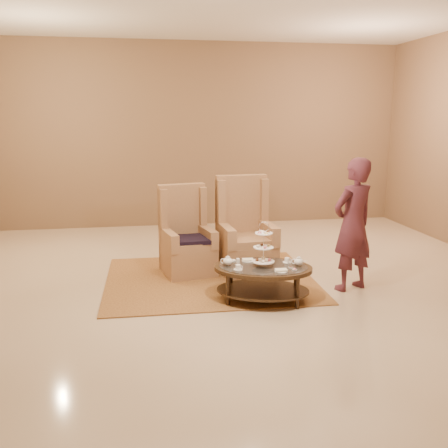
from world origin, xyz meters
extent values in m
plane|color=beige|center=(0.00, 0.00, 0.00)|extent=(8.00, 8.00, 0.00)
cube|color=silver|center=(0.00, 0.00, 0.00)|extent=(8.00, 8.00, 0.02)
cube|color=#836447|center=(0.00, 4.00, 1.75)|extent=(8.00, 0.04, 3.50)
cube|color=#AE7F3E|center=(-0.25, 0.51, 0.01)|extent=(2.75, 2.31, 0.01)
cylinder|color=black|center=(-0.17, -0.44, 0.19)|extent=(0.06, 0.06, 0.37)
cylinder|color=black|center=(0.58, -0.64, 0.19)|extent=(0.06, 0.06, 0.37)
cylinder|color=black|center=(-0.07, -0.04, 0.19)|extent=(0.06, 0.06, 0.37)
cylinder|color=black|center=(0.69, -0.25, 0.19)|extent=(0.06, 0.06, 0.37)
cylinder|color=white|center=(0.26, -0.34, 0.66)|extent=(0.01, 0.01, 0.47)
torus|color=white|center=(0.26, -0.34, 0.89)|extent=(0.12, 0.04, 0.12)
cylinder|color=white|center=(0.26, -0.34, 0.48)|extent=(0.32, 0.32, 0.01)
cylinder|color=white|center=(0.26, -0.34, 0.65)|extent=(0.29, 0.29, 0.01)
cylinder|color=white|center=(0.26, -0.34, 0.82)|extent=(0.25, 0.25, 0.01)
cylinder|color=#C96772|center=(0.33, -0.36, 0.50)|extent=(0.05, 0.05, 0.03)
cylinder|color=tan|center=(0.28, -0.27, 0.50)|extent=(0.05, 0.05, 0.03)
cylinder|color=brown|center=(0.19, -0.32, 0.50)|extent=(0.05, 0.05, 0.03)
cylinder|color=white|center=(0.24, -0.41, 0.50)|extent=(0.05, 0.05, 0.03)
ellipsoid|color=tan|center=(0.32, -0.34, 0.67)|extent=(0.05, 0.05, 0.03)
ellipsoid|color=brown|center=(0.26, -0.28, 0.67)|extent=(0.05, 0.05, 0.03)
ellipsoid|color=white|center=(0.19, -0.35, 0.67)|extent=(0.05, 0.05, 0.03)
ellipsoid|color=#C96772|center=(0.26, -0.41, 0.67)|extent=(0.05, 0.05, 0.03)
cube|color=brown|center=(0.31, -0.32, 0.83)|extent=(0.05, 0.04, 0.02)
cube|color=white|center=(0.24, -0.29, 0.83)|extent=(0.05, 0.04, 0.02)
cube|color=#C96772|center=(0.20, -0.36, 0.83)|extent=(0.05, 0.04, 0.02)
cube|color=tan|center=(0.28, -0.40, 0.83)|extent=(0.05, 0.04, 0.02)
ellipsoid|color=white|center=(-0.14, -0.25, 0.48)|extent=(0.14, 0.14, 0.09)
cylinder|color=white|center=(-0.14, -0.25, 0.52)|extent=(0.06, 0.06, 0.01)
sphere|color=white|center=(-0.14, -0.25, 0.54)|extent=(0.02, 0.02, 0.02)
cone|color=white|center=(-0.08, -0.27, 0.48)|extent=(0.07, 0.04, 0.05)
torus|color=white|center=(-0.20, -0.24, 0.48)|extent=(0.06, 0.03, 0.06)
ellipsoid|color=white|center=(0.67, -0.40, 0.48)|extent=(0.14, 0.14, 0.09)
cylinder|color=white|center=(0.67, -0.40, 0.52)|extent=(0.06, 0.06, 0.01)
sphere|color=white|center=(0.67, -0.40, 0.54)|extent=(0.02, 0.02, 0.02)
cone|color=white|center=(0.73, -0.42, 0.48)|extent=(0.07, 0.04, 0.05)
torus|color=white|center=(0.61, -0.39, 0.48)|extent=(0.06, 0.03, 0.06)
cylinder|color=white|center=(-0.06, -0.43, 0.43)|extent=(0.13, 0.13, 0.01)
cylinder|color=white|center=(-0.06, -0.43, 0.46)|extent=(0.07, 0.07, 0.05)
torus|color=white|center=(-0.02, -0.44, 0.46)|extent=(0.03, 0.02, 0.03)
cylinder|color=white|center=(0.57, -0.25, 0.43)|extent=(0.13, 0.13, 0.01)
cylinder|color=white|center=(0.57, -0.25, 0.46)|extent=(0.07, 0.07, 0.05)
torus|color=white|center=(0.61, -0.26, 0.46)|extent=(0.03, 0.02, 0.03)
cylinder|color=white|center=(0.13, -0.11, 0.43)|extent=(0.18, 0.18, 0.01)
cube|color=beige|center=(0.13, -0.11, 0.44)|extent=(0.14, 0.10, 0.02)
cylinder|color=white|center=(0.41, -0.58, 0.43)|extent=(0.18, 0.18, 0.01)
cube|color=beige|center=(0.41, -0.58, 0.44)|extent=(0.14, 0.10, 0.02)
cylinder|color=white|center=(-0.01, -0.18, 0.45)|extent=(0.05, 0.05, 0.06)
cylinder|color=white|center=(0.57, -0.56, 0.43)|extent=(0.06, 0.06, 0.01)
cylinder|color=#C96772|center=(0.57, -0.56, 0.44)|extent=(0.05, 0.05, 0.01)
cylinder|color=white|center=(0.55, -0.47, 0.43)|extent=(0.06, 0.06, 0.01)
cylinder|color=brown|center=(0.55, -0.47, 0.44)|extent=(0.05, 0.05, 0.01)
cylinder|color=white|center=(-0.04, -0.09, 0.43)|extent=(0.06, 0.06, 0.01)
cylinder|color=white|center=(-0.04, -0.09, 0.44)|extent=(0.05, 0.05, 0.01)
cube|color=#AA7A50|center=(-0.50, 0.82, 0.20)|extent=(0.77, 0.77, 0.39)
cube|color=#AA7A50|center=(-0.50, 0.77, 0.44)|extent=(0.65, 0.65, 0.09)
cube|color=#AA7A50|center=(-0.56, 1.08, 0.60)|extent=(0.66, 0.26, 1.21)
cube|color=#AA7A50|center=(-0.83, 0.99, 0.88)|extent=(0.13, 0.22, 0.56)
cube|color=#AA7A50|center=(-0.28, 1.10, 0.88)|extent=(0.13, 0.22, 0.56)
cube|color=#AA7A50|center=(-0.76, 0.72, 0.51)|extent=(0.23, 0.60, 0.24)
cube|color=#AA7A50|center=(-0.23, 0.83, 0.51)|extent=(0.23, 0.60, 0.24)
cube|color=black|center=(-0.49, 0.74, 0.50)|extent=(0.54, 0.50, 0.06)
cube|color=#AA7A50|center=(0.29, 0.71, 0.21)|extent=(0.76, 0.76, 0.43)
cube|color=#AA7A50|center=(0.29, 0.66, 0.48)|extent=(0.65, 0.65, 0.10)
cube|color=#AA7A50|center=(0.27, 1.01, 0.66)|extent=(0.72, 0.19, 1.33)
cube|color=#AA7A50|center=(-0.04, 0.95, 0.97)|extent=(0.12, 0.23, 0.61)
cube|color=#AA7A50|center=(0.57, 0.99, 0.97)|extent=(0.12, 0.23, 0.61)
cube|color=#AA7A50|center=(0.00, 0.64, 0.56)|extent=(0.17, 0.65, 0.27)
cube|color=#AA7A50|center=(0.59, 0.68, 0.56)|extent=(0.17, 0.65, 0.27)
imported|color=#54242F|center=(1.43, -0.12, 0.82)|extent=(0.70, 0.59, 1.64)
camera|label=1|loc=(-1.11, -5.73, 2.13)|focal=40.00mm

